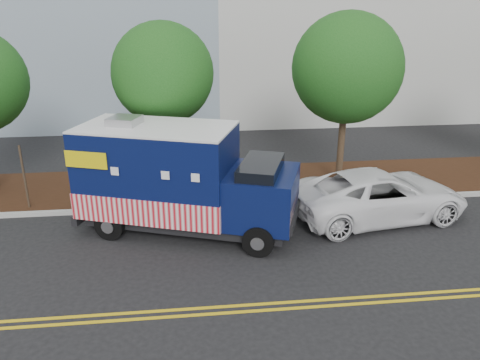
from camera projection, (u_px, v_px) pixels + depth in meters
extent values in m
plane|color=black|center=(186.00, 226.00, 15.26)|extent=(120.00, 120.00, 0.00)
cube|color=#9E9E99|center=(185.00, 207.00, 16.53)|extent=(120.00, 0.18, 0.15)
cube|color=black|center=(185.00, 185.00, 18.48)|extent=(120.00, 4.00, 0.15)
cube|color=gold|center=(186.00, 309.00, 11.12)|extent=(120.00, 0.10, 0.01)
cube|color=gold|center=(186.00, 316.00, 10.89)|extent=(120.00, 0.10, 0.01)
cylinder|color=#38281C|center=(167.00, 146.00, 17.57)|extent=(0.26, 0.26, 3.58)
sphere|color=#184B15|center=(163.00, 73.00, 16.61)|extent=(3.63, 3.63, 3.63)
cylinder|color=#38281C|center=(341.00, 142.00, 18.13)|extent=(0.26, 0.26, 3.58)
sphere|color=#184B15|center=(347.00, 68.00, 17.13)|extent=(4.07, 4.07, 4.07)
cube|color=#473828|center=(25.00, 179.00, 15.97)|extent=(0.06, 0.06, 2.40)
cube|color=black|center=(190.00, 217.00, 14.88)|extent=(6.52, 4.01, 0.31)
cube|color=#09123F|center=(158.00, 169.00, 14.55)|extent=(5.21, 3.92, 2.65)
cube|color=#BA0B1A|center=(160.00, 197.00, 14.88)|extent=(5.27, 4.00, 0.83)
cube|color=white|center=(155.00, 127.00, 14.07)|extent=(5.21, 3.92, 0.07)
cube|color=#B7B7BA|center=(124.00, 121.00, 14.23)|extent=(1.12, 1.12, 0.24)
cube|color=#09123F|center=(262.00, 196.00, 14.07)|extent=(2.66, 2.89, 1.54)
cube|color=black|center=(261.00, 173.00, 13.82)|extent=(1.75, 2.39, 0.72)
cube|color=black|center=(295.00, 215.00, 14.05)|extent=(0.81, 2.11, 0.33)
cube|color=black|center=(94.00, 206.00, 15.57)|extent=(1.01, 2.41, 0.31)
cube|color=#B7B7BA|center=(90.00, 162.00, 15.01)|extent=(0.70, 1.89, 2.09)
cube|color=#B7B7BA|center=(182.00, 156.00, 15.66)|extent=(1.89, 0.70, 1.21)
cube|color=yellow|center=(86.00, 160.00, 13.48)|extent=(1.26, 0.46, 0.50)
cube|color=yellow|center=(126.00, 136.00, 15.87)|extent=(1.26, 0.46, 0.50)
cylinder|color=black|center=(258.00, 241.00, 13.35)|extent=(0.98, 0.60, 0.93)
cylinder|color=black|center=(271.00, 209.00, 15.40)|extent=(0.98, 0.60, 0.93)
cylinder|color=black|center=(110.00, 225.00, 14.31)|extent=(0.98, 0.60, 0.93)
cylinder|color=black|center=(141.00, 197.00, 16.36)|extent=(0.98, 0.60, 0.93)
imported|color=white|center=(379.00, 195.00, 15.65)|extent=(6.23, 3.57, 1.64)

